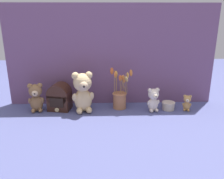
# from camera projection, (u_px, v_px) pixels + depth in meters

# --- Properties ---
(ground_plane) EXTENTS (4.00, 4.00, 0.00)m
(ground_plane) POSITION_uv_depth(u_px,v_px,m) (112.00, 111.00, 1.77)
(ground_plane) COLOR #4C5184
(backdrop_wall) EXTENTS (1.60, 0.02, 0.77)m
(backdrop_wall) POSITION_uv_depth(u_px,v_px,m) (111.00, 56.00, 1.81)
(backdrop_wall) COLOR #704C70
(backdrop_wall) RESTS_ON ground
(teddy_bear_large) EXTENTS (0.17, 0.15, 0.30)m
(teddy_bear_large) POSITION_uv_depth(u_px,v_px,m) (83.00, 91.00, 1.71)
(teddy_bear_large) COLOR #DBBC84
(teddy_bear_large) RESTS_ON ground
(teddy_bear_medium) EXTENTS (0.12, 0.11, 0.22)m
(teddy_bear_medium) POSITION_uv_depth(u_px,v_px,m) (36.00, 97.00, 1.73)
(teddy_bear_medium) COLOR olive
(teddy_bear_medium) RESTS_ON ground
(teddy_bear_small) EXTENTS (0.10, 0.09, 0.18)m
(teddy_bear_small) POSITION_uv_depth(u_px,v_px,m) (153.00, 99.00, 1.74)
(teddy_bear_small) COLOR beige
(teddy_bear_small) RESTS_ON ground
(teddy_bear_tiny) EXTENTS (0.07, 0.06, 0.12)m
(teddy_bear_tiny) POSITION_uv_depth(u_px,v_px,m) (187.00, 102.00, 1.75)
(teddy_bear_tiny) COLOR tan
(teddy_bear_tiny) RESTS_ON ground
(flower_vase) EXTENTS (0.17, 0.14, 0.32)m
(flower_vase) POSITION_uv_depth(u_px,v_px,m) (120.00, 96.00, 1.79)
(flower_vase) COLOR #AD7047
(flower_vase) RESTS_ON ground
(vintage_radio) EXTENTS (0.18, 0.15, 0.20)m
(vintage_radio) POSITION_uv_depth(u_px,v_px,m) (60.00, 97.00, 1.77)
(vintage_radio) COLOR #381E14
(vintage_radio) RESTS_ON ground
(decorative_tin_tall) EXTENTS (0.10, 0.10, 0.06)m
(decorative_tin_tall) POSITION_uv_depth(u_px,v_px,m) (168.00, 106.00, 1.79)
(decorative_tin_tall) COLOR beige
(decorative_tin_tall) RESTS_ON ground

